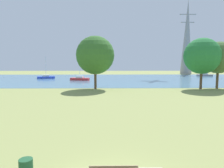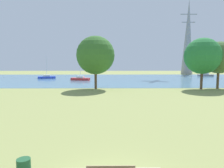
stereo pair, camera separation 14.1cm
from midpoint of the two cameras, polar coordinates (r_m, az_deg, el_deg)
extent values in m
plane|color=#8C9351|center=(29.49, -0.68, -3.16)|extent=(160.00, 160.00, 0.00)
cylinder|color=#1E512D|center=(9.88, -22.97, -20.60)|extent=(0.56, 0.56, 0.80)
cube|color=teal|center=(57.30, -0.78, 1.38)|extent=(140.00, 40.00, 0.02)
cube|color=gray|center=(75.07, 24.04, 2.22)|extent=(5.00, 2.38, 0.60)
cube|color=white|center=(75.04, 24.06, 2.64)|extent=(1.98, 1.42, 0.50)
cylinder|color=silver|center=(74.94, 24.17, 5.17)|extent=(0.10, 0.10, 7.14)
cube|color=blue|center=(61.96, -17.72, 1.74)|extent=(5.02, 2.65, 0.60)
cube|color=white|center=(61.92, -17.73, 2.25)|extent=(2.02, 1.51, 0.50)
cylinder|color=silver|center=(61.81, -17.81, 4.64)|extent=(0.10, 0.10, 5.69)
cube|color=red|center=(53.97, -8.91, 1.34)|extent=(5.01, 2.45, 0.60)
cube|color=white|center=(53.92, -8.92, 1.93)|extent=(1.99, 1.45, 0.50)
cylinder|color=silver|center=(53.79, -8.98, 5.03)|extent=(0.10, 0.10, 6.35)
cylinder|color=brown|center=(36.47, -4.70, 1.43)|extent=(0.44, 0.44, 3.57)
sphere|color=#346728|center=(36.37, -4.76, 7.90)|extent=(6.64, 6.64, 6.64)
cylinder|color=brown|center=(39.21, 23.17, 1.29)|extent=(0.44, 0.44, 3.58)
sphere|color=#267536|center=(39.10, 23.42, 7.08)|extent=(6.19, 6.19, 6.19)
cylinder|color=brown|center=(41.51, 26.88, 1.34)|extent=(0.44, 0.44, 3.54)
sphere|color=#426331|center=(41.41, 27.13, 6.49)|extent=(5.62, 5.62, 5.62)
cone|color=gray|center=(88.08, 19.88, 12.05)|extent=(4.40, 4.40, 28.74)
cube|color=gray|center=(89.44, 20.09, 17.54)|extent=(6.40, 0.30, 0.30)
cube|color=gray|center=(88.87, 20.02, 15.65)|extent=(5.20, 0.30, 0.30)
camera|label=1|loc=(0.07, -90.15, -0.02)|focal=33.26mm
camera|label=2|loc=(0.07, 89.85, 0.02)|focal=33.26mm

